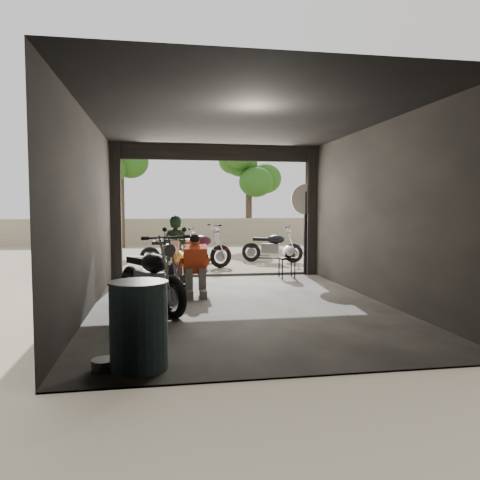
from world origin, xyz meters
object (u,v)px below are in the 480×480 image
object	(u,v)px
oil_drum	(139,327)
helmet	(289,252)
left_bike	(150,272)
sign_post	(306,214)
outside_bike_a	(174,248)
outside_bike_b	(197,247)
outside_bike_c	(272,244)
mechanic	(196,267)
stool	(287,261)
rider	(176,251)
main_bike	(179,262)

from	to	relation	value
oil_drum	helmet	bearing A→B (deg)	60.94
left_bike	sign_post	size ratio (longest dim) A/B	0.82
outside_bike_a	oil_drum	bearing A→B (deg)	-172.61
outside_bike_a	outside_bike_b	world-z (taller)	outside_bike_b
outside_bike_a	outside_bike_b	size ratio (longest dim) A/B	0.92
left_bike	outside_bike_c	size ratio (longest dim) A/B	1.12
left_bike	outside_bike_c	xyz separation A→B (m)	(3.59, 6.32, -0.07)
outside_bike_a	sign_post	size ratio (longest dim) A/B	0.74
left_bike	mechanic	distance (m)	1.35
sign_post	mechanic	bearing A→B (deg)	-142.56
left_bike	mechanic	world-z (taller)	left_bike
outside_bike_b	helmet	bearing A→B (deg)	-153.14
oil_drum	sign_post	xyz separation A→B (m)	(3.82, 6.35, 1.07)
outside_bike_a	stool	bearing A→B (deg)	-120.18
left_bike	rider	distance (m)	2.38
left_bike	outside_bike_a	bearing A→B (deg)	55.73
outside_bike_b	stool	size ratio (longest dim) A/B	3.61
mechanic	helmet	world-z (taller)	mechanic
left_bike	outside_bike_b	distance (m)	5.08
outside_bike_a	outside_bike_c	distance (m)	3.22
oil_drum	sign_post	size ratio (longest dim) A/B	0.41
main_bike	outside_bike_b	bearing A→B (deg)	90.28
main_bike	mechanic	world-z (taller)	mechanic
rider	oil_drum	bearing A→B (deg)	104.06
main_bike	oil_drum	size ratio (longest dim) A/B	1.75
outside_bike_c	mechanic	distance (m)	5.94
outside_bike_c	stool	world-z (taller)	outside_bike_c
main_bike	outside_bike_b	xyz separation A→B (m)	(0.60, 2.81, 0.08)
main_bike	sign_post	size ratio (longest dim) A/B	0.71
main_bike	outside_bike_c	size ratio (longest dim) A/B	0.97
left_bike	sign_post	xyz separation A→B (m)	(3.76, 3.46, 0.90)
rider	outside_bike_c	bearing A→B (deg)	-107.66
left_bike	outside_bike_a	xyz separation A→B (m)	(0.53, 5.33, -0.06)
outside_bike_c	mechanic	bearing A→B (deg)	175.68
outside_bike_c	left_bike	bearing A→B (deg)	173.83
outside_bike_b	mechanic	size ratio (longest dim) A/B	1.60
outside_bike_b	sign_post	bearing A→B (deg)	-138.40
outside_bike_b	outside_bike_c	size ratio (longest dim) A/B	1.10
outside_bike_a	stool	xyz separation A→B (m)	(2.62, -2.34, -0.14)
mechanic	sign_post	distance (m)	3.90
left_bike	mechanic	bearing A→B (deg)	23.67
stool	outside_bike_a	bearing A→B (deg)	138.31
sign_post	rider	bearing A→B (deg)	-162.62
outside_bike_b	outside_bike_c	world-z (taller)	outside_bike_b
main_bike	sign_post	xyz separation A→B (m)	(3.21, 1.32, 1.00)
outside_bike_a	outside_bike_c	xyz separation A→B (m)	(3.06, 0.99, -0.01)
main_bike	rider	size ratio (longest dim) A/B	1.06
mechanic	oil_drum	size ratio (longest dim) A/B	1.24
outside_bike_b	rider	world-z (taller)	rider
outside_bike_b	outside_bike_c	bearing A→B (deg)	-79.45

